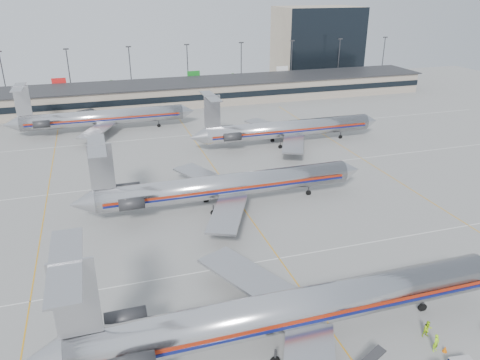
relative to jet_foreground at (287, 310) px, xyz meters
name	(u,v)px	position (x,y,z in m)	size (l,w,h in m)	color
ground	(313,305)	(5.02, 4.38, -3.81)	(260.00, 260.00, 0.00)	gray
apron_markings	(279,258)	(5.02, 14.38, -3.80)	(160.00, 0.15, 0.02)	silver
terminal	(168,93)	(5.02, 102.35, -0.65)	(162.00, 17.00, 6.25)	gray
light_mast_row	(159,67)	(5.02, 116.38, 4.78)	(163.60, 0.40, 15.28)	#38383D
distant_building	(317,42)	(67.02, 132.38, 8.69)	(30.00, 20.00, 25.00)	tan
jet_foreground	(287,310)	(0.00, 0.00, 0.00)	(50.10, 29.50, 13.11)	silver
jet_second_row	(222,186)	(1.98, 31.31, -0.22)	(47.18, 27.78, 12.35)	silver
jet_third_row	(285,129)	(23.56, 57.48, -0.29)	(44.27, 27.23, 12.11)	silver
jet_back_row	(100,118)	(-14.82, 79.31, -0.31)	(43.98, 27.05, 12.02)	silver
ramp_worker_near	(436,343)	(13.32, -5.52, -2.86)	(0.69, 0.45, 1.90)	#99E615
ramp_worker_far	(428,329)	(13.81, -3.62, -2.87)	(0.91, 0.71, 1.86)	#9AD013
cone_right	(445,349)	(14.14, -5.93, -3.48)	(0.48, 0.48, 0.65)	#DE6007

